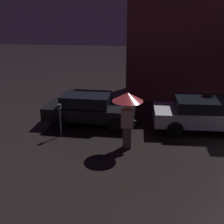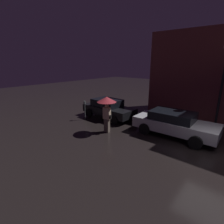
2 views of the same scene
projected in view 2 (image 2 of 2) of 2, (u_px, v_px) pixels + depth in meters
The scene contains 6 objects.
ground_plane at pixel (214, 159), 7.52m from camera, with size 60.00×60.00×0.00m, color black.
building_facade_left at pixel (201, 75), 13.01m from camera, with size 6.90×3.00×6.19m.
parked_car_black at pixel (108, 108), 12.97m from camera, with size 4.07×1.91×1.36m.
parked_car_silver at pixel (174, 123), 9.73m from camera, with size 4.49×2.00×1.38m.
pedestrian_with_umbrella at pixel (107, 104), 9.93m from camera, with size 1.10×1.10×2.14m.
parking_meter at pixel (85, 108), 12.38m from camera, with size 0.12×0.10×1.37m.
Camera 2 is at (0.94, -7.93, 4.04)m, focal length 28.00 mm.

